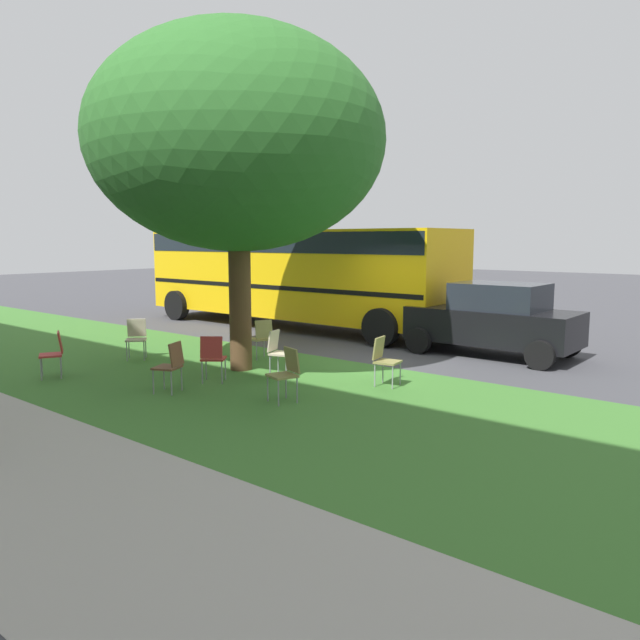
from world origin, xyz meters
TOP-DOWN VIEW (x-y plane):
  - ground at (0.00, 0.00)m, footprint 80.00×80.00m
  - grass_verge at (0.00, 3.20)m, footprint 48.00×6.00m
  - street_tree at (1.28, 2.27)m, footprint 5.73×5.73m
  - chair_0 at (3.86, 2.98)m, footprint 0.59×0.59m
  - chair_1 at (-1.71, 1.59)m, footprint 0.49×0.48m
  - chair_2 at (0.82, 3.40)m, footprint 0.58×0.58m
  - chair_3 at (3.48, 5.02)m, footprint 0.56×0.57m
  - chair_4 at (-1.09, 3.51)m, footprint 0.52×0.53m
  - chair_5 at (0.30, 2.21)m, footprint 0.53×0.52m
  - chair_6 at (0.82, 4.33)m, footprint 0.55×0.55m
  - chair_7 at (1.70, 1.26)m, footprint 0.53×0.52m
  - parked_car at (-2.05, -2.38)m, footprint 3.70×1.92m
  - school_bus at (4.54, -2.93)m, footprint 10.40×2.80m

SIDE VIEW (x-z plane):
  - ground at x=0.00m, z-range 0.00..0.00m
  - grass_verge at x=0.00m, z-range 0.00..0.01m
  - chair_0 at x=3.86m, z-range 0.08..0.96m
  - chair_1 at x=-1.71m, z-range 0.08..0.96m
  - chair_2 at x=0.82m, z-range 0.08..0.96m
  - chair_3 at x=3.48m, z-range 0.08..0.96m
  - chair_4 at x=-1.09m, z-range 0.08..0.96m
  - chair_5 at x=0.30m, z-range 0.08..0.96m
  - chair_6 at x=0.82m, z-range 0.08..0.96m
  - chair_7 at x=1.70m, z-range 0.08..0.96m
  - parked_car at x=-2.05m, z-range 0.01..1.66m
  - school_bus at x=4.54m, z-range 0.32..3.20m
  - street_tree at x=1.28m, z-range 1.17..7.78m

